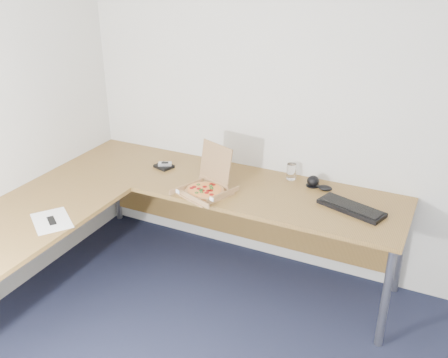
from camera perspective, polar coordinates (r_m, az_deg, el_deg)
The scene contains 10 objects.
room_shell at distance 2.03m, azimuth -4.38°, elevation -5.21°, with size 3.50×3.50×2.50m, color silver, non-canonical shape.
desk at distance 3.40m, azimuth -7.95°, elevation -2.62°, with size 2.50×2.20×0.73m.
pizza_box at distance 3.42m, azimuth -2.05°, elevation -1.01°, with size 0.29×0.34×0.29m.
drinking_glass at distance 3.64m, azimuth 7.52°, elevation 0.84°, with size 0.06×0.06×0.11m, color silver.
keyboard at distance 3.31m, azimuth 14.01°, elevation -3.16°, with size 0.42×0.15×0.03m, color black.
mouse at distance 3.53m, azimuth 11.22°, elevation -0.98°, with size 0.10×0.06×0.04m, color black.
wallet at distance 3.83m, azimuth -6.72°, elevation 1.42°, with size 0.13×0.11×0.02m, color black.
phone at distance 3.82m, azimuth -6.61°, elevation 1.69°, with size 0.10×0.05×0.02m, color #B2B5BA.
paper_sheet at distance 3.27m, azimuth -18.69°, elevation -4.43°, with size 0.29×0.21×0.00m, color white.
dome_speaker at distance 3.57m, azimuth 9.92°, elevation -0.17°, with size 0.10×0.10×0.08m, color black.
Camera 1 is at (0.90, -1.50, 2.27)m, focal length 40.95 mm.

